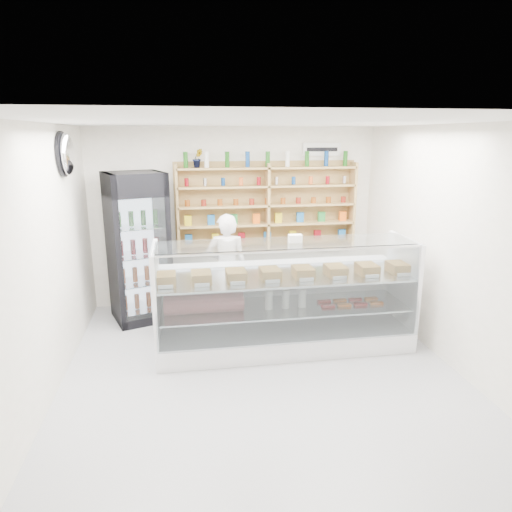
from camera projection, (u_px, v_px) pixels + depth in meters
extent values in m
plane|color=#AAAAAF|center=(262.00, 373.00, 5.29)|extent=(5.00, 5.00, 0.00)
plane|color=white|center=(263.00, 122.00, 4.57)|extent=(5.00, 5.00, 0.00)
plane|color=white|center=(235.00, 217.00, 7.32)|extent=(4.50, 0.00, 4.50)
plane|color=white|center=(341.00, 370.00, 2.55)|extent=(4.50, 0.00, 4.50)
plane|color=white|center=(42.00, 266.00, 4.58)|extent=(0.00, 5.00, 5.00)
plane|color=white|center=(453.00, 248.00, 5.29)|extent=(0.00, 5.00, 5.00)
cube|color=white|center=(284.00, 337.00, 5.93)|extent=(3.23, 0.91, 0.27)
cube|color=white|center=(277.00, 291.00, 6.21)|extent=(3.23, 0.05, 0.68)
cube|color=silver|center=(284.00, 307.00, 5.82)|extent=(3.10, 0.80, 0.02)
cube|color=silver|center=(285.00, 277.00, 5.72)|extent=(3.16, 0.84, 0.02)
cube|color=silver|center=(293.00, 298.00, 5.32)|extent=(3.16, 0.13, 1.13)
cube|color=silver|center=(286.00, 243.00, 5.55)|extent=(3.16, 0.64, 0.01)
imported|color=silver|center=(227.00, 268.00, 6.64)|extent=(0.63, 0.46, 1.60)
cube|color=black|center=(138.00, 248.00, 6.63)|extent=(0.99, 0.97, 2.17)
cube|color=#290537|center=(122.00, 187.00, 6.05)|extent=(0.73, 0.28, 0.30)
cube|color=silver|center=(127.00, 261.00, 6.29)|extent=(0.62, 0.22, 1.72)
cube|color=#A27B4C|center=(178.00, 208.00, 6.97)|extent=(0.04, 0.28, 1.33)
cube|color=#A27B4C|center=(267.00, 206.00, 7.19)|extent=(0.04, 0.28, 1.33)
cube|color=#A27B4C|center=(352.00, 204.00, 7.41)|extent=(0.04, 0.28, 1.33)
cube|color=#A27B4C|center=(267.00, 242.00, 7.34)|extent=(2.80, 0.28, 0.03)
cube|color=#A27B4C|center=(267.00, 224.00, 7.27)|extent=(2.80, 0.28, 0.03)
cube|color=#A27B4C|center=(267.00, 205.00, 7.19)|extent=(2.80, 0.28, 0.03)
cube|color=#A27B4C|center=(268.00, 186.00, 7.11)|extent=(2.80, 0.28, 0.03)
cube|color=#A27B4C|center=(268.00, 168.00, 7.04)|extent=(2.80, 0.28, 0.03)
imported|color=#1E6626|center=(198.00, 158.00, 6.83)|extent=(0.18, 0.15, 0.28)
ellipsoid|color=silver|center=(67.00, 154.00, 5.47)|extent=(0.15, 0.50, 0.50)
cube|color=white|center=(322.00, 149.00, 7.24)|extent=(0.62, 0.03, 0.20)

